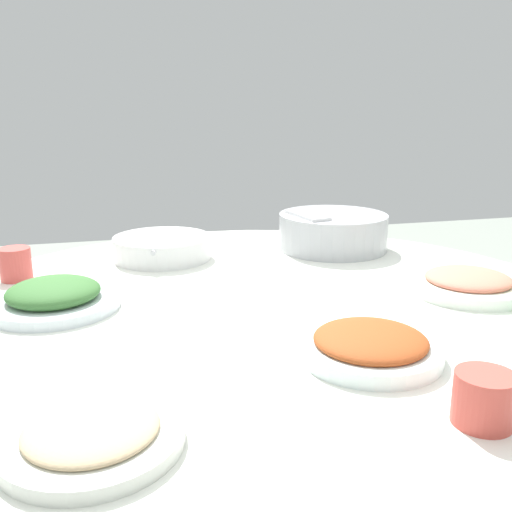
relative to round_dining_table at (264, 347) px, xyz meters
The scene contains 9 objects.
round_dining_table is the anchor object (origin of this frame).
rice_bowl 0.51m from the round_dining_table, 128.01° to the right, with size 0.29×0.29×0.11m.
soup_bowl 0.45m from the round_dining_table, 68.16° to the right, with size 0.25×0.27×0.06m.
dish_greens 0.42m from the round_dining_table, 11.24° to the right, with size 0.25×0.25×0.06m.
dish_stirfry 0.31m from the round_dining_table, 109.03° to the left, with size 0.22×0.22×0.05m.
dish_shrimp 0.45m from the round_dining_table, behind, with size 0.25×0.25×0.05m.
dish_noodles 0.53m from the round_dining_table, 52.27° to the left, with size 0.22×0.22×0.04m.
tea_cup_near 0.52m from the round_dining_table, 106.84° to the left, with size 0.08×0.08×0.07m, color #CD4C40.
tea_cup_far 0.59m from the round_dining_table, 30.99° to the right, with size 0.07×0.07×0.07m, color #D04A43.
Camera 1 is at (0.28, 1.02, 1.16)m, focal length 39.72 mm.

